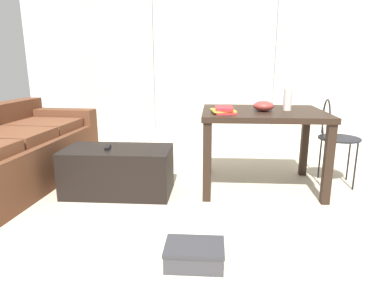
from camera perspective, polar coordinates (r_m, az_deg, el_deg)
ground_plane at (r=3.03m, az=3.28°, el=-9.14°), size 8.45×8.45×0.00m
wall_back at (r=4.95m, az=3.76°, el=15.06°), size 5.55×0.10×2.57m
curtains at (r=4.86m, az=3.73°, el=13.26°), size 3.95×0.03×2.26m
couch at (r=3.65m, az=-29.39°, el=-1.76°), size 1.05×2.13×0.76m
coffee_table at (r=3.13m, az=-12.55°, el=-4.52°), size 0.97×0.49×0.43m
craft_table at (r=3.18m, az=12.01°, el=3.73°), size 1.12×0.85×0.75m
wire_chair at (r=3.50m, az=23.05°, el=1.99°), size 0.39×0.41×0.84m
bottle_near at (r=3.21m, az=16.11°, el=7.40°), size 0.08×0.08×0.24m
bowl at (r=3.12m, az=12.21°, el=6.42°), size 0.19×0.19×0.09m
book_stack at (r=2.95m, az=5.49°, el=5.83°), size 0.24×0.29×0.05m
tv_remote_primary at (r=3.08m, az=-14.30°, el=-0.55°), size 0.07×0.15×0.02m
shoebox at (r=2.10m, az=0.43°, el=-18.45°), size 0.36×0.24×0.13m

